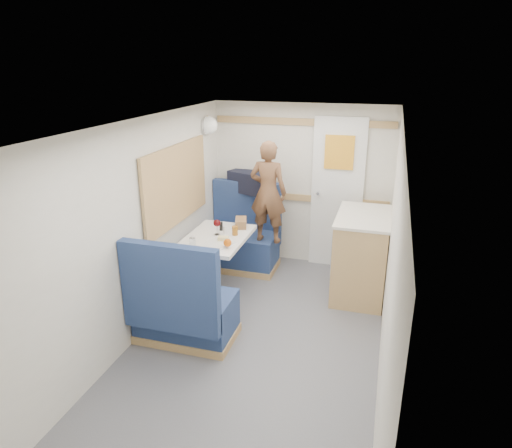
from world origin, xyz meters
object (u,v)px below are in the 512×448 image
(dinette_table, at_px, (217,250))
(dome_light, at_px, (209,125))
(bench_near, at_px, (183,312))
(bread_loaf, at_px, (241,223))
(cheese_block, at_px, (223,238))
(bench_far, at_px, (242,243))
(duffel_bag, at_px, (251,182))
(tray, at_px, (216,245))
(orange_fruit, at_px, (228,243))
(tumbler_left, at_px, (192,243))
(galley_counter, at_px, (361,254))
(salt_grinder, at_px, (225,230))
(person, at_px, (268,192))
(beer_glass, at_px, (235,231))
(pepper_grinder, at_px, (221,226))
(wine_glass, at_px, (217,224))

(dinette_table, xyz_separation_m, dome_light, (-0.39, 0.85, 1.18))
(bench_near, relative_size, bread_loaf, 4.75)
(bread_loaf, bearing_deg, dinette_table, -113.79)
(bench_near, height_order, cheese_block, bench_near)
(bench_far, relative_size, dome_light, 5.25)
(dinette_table, distance_m, duffel_bag, 1.21)
(tray, height_order, orange_fruit, orange_fruit)
(cheese_block, height_order, tumbler_left, tumbler_left)
(bread_loaf, bearing_deg, galley_counter, 8.42)
(salt_grinder, bearing_deg, tumbler_left, -112.14)
(bench_near, distance_m, tumbler_left, 0.71)
(orange_fruit, bearing_deg, dinette_table, 129.80)
(person, distance_m, tumbler_left, 1.18)
(dome_light, distance_m, cheese_block, 1.48)
(person, height_order, salt_grinder, person)
(beer_glass, relative_size, pepper_grinder, 1.02)
(bench_near, relative_size, galley_counter, 1.14)
(tumbler_left, relative_size, pepper_grinder, 1.03)
(orange_fruit, relative_size, tumbler_left, 0.81)
(bench_far, height_order, person, person)
(dinette_table, height_order, duffel_bag, duffel_bag)
(orange_fruit, height_order, salt_grinder, orange_fruit)
(bench_near, relative_size, orange_fruit, 13.11)
(bench_far, height_order, tray, bench_far)
(person, bearing_deg, cheese_block, 76.27)
(wine_glass, xyz_separation_m, tumbler_left, (-0.11, -0.40, -0.07))
(dome_light, xyz_separation_m, galley_counter, (1.86, -0.30, -1.28))
(tray, relative_size, wine_glass, 1.94)
(dinette_table, bearing_deg, duffel_bag, 88.21)
(dinette_table, distance_m, beer_glass, 0.28)
(tray, bearing_deg, galley_counter, 29.71)
(duffel_bag, xyz_separation_m, beer_glass, (0.14, -1.03, -0.26))
(bench_near, xyz_separation_m, bread_loaf, (0.16, 1.22, 0.47))
(bread_loaf, bearing_deg, person, 57.11)
(duffel_bag, relative_size, orange_fruit, 6.83)
(duffel_bag, bearing_deg, galley_counter, -1.71)
(bread_loaf, bearing_deg, wine_glass, -118.51)
(tumbler_left, distance_m, pepper_grinder, 0.54)
(wine_glass, bearing_deg, beer_glass, 12.45)
(tray, height_order, cheese_block, cheese_block)
(wine_glass, distance_m, bread_loaf, 0.35)
(dinette_table, height_order, galley_counter, galley_counter)
(dome_light, bearing_deg, beer_glass, -53.18)
(dome_light, xyz_separation_m, bread_loaf, (0.55, -0.49, -0.98))
(bench_far, relative_size, tray, 3.23)
(dinette_table, bearing_deg, person, 61.58)
(cheese_block, distance_m, beer_glass, 0.22)
(bench_far, relative_size, salt_grinder, 12.17)
(wine_glass, bearing_deg, bread_loaf, 61.49)
(galley_counter, distance_m, wine_glass, 1.60)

